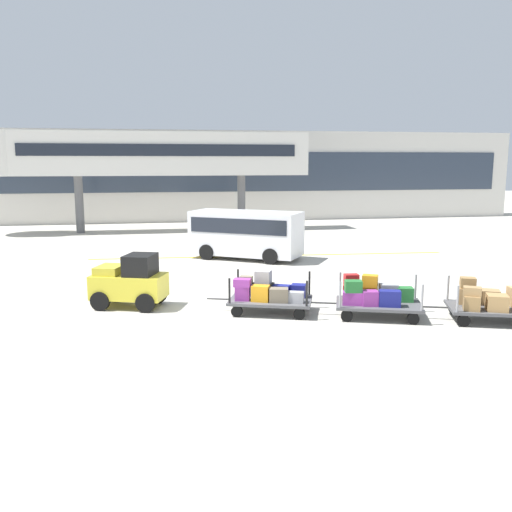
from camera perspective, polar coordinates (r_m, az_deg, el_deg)
ground_plane at (r=14.97m, az=-4.12°, el=-6.67°), size 120.00×120.00×0.00m
apron_lead_line at (r=25.00m, az=1.51°, el=0.03°), size 16.21×1.22×0.01m
terminal_building at (r=40.29m, az=-8.32°, el=8.25°), size 51.38×2.51×6.46m
jet_bridge at (r=34.30m, az=-12.83°, el=10.30°), size 20.05×3.00×6.03m
baggage_tug at (r=16.49m, az=-13.00°, el=-2.65°), size 2.34×1.79×1.58m
baggage_cart_lead at (r=15.53m, az=1.30°, el=-3.95°), size 3.07×2.07×1.15m
baggage_cart_middle at (r=15.45m, az=12.31°, el=-4.19°), size 3.07×2.07×1.12m
baggage_cart_tail at (r=15.93m, az=23.44°, el=-4.40°), size 3.07×2.07×1.13m
shuttle_van at (r=24.09m, az=-1.06°, el=2.62°), size 5.07×4.17×2.10m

